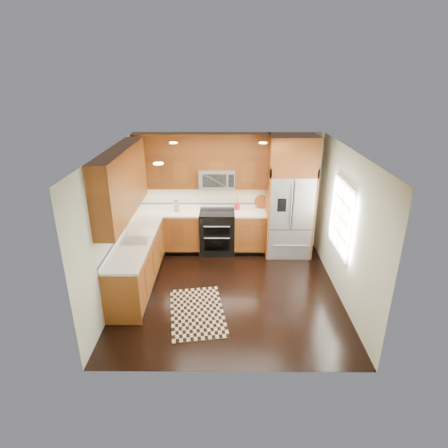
{
  "coord_description": "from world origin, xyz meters",
  "views": [
    {
      "loc": [
        -0.06,
        -5.93,
        3.8
      ],
      "look_at": [
        -0.09,
        0.6,
        1.1
      ],
      "focal_mm": 30.0,
      "sensor_mm": 36.0,
      "label": 1
    }
  ],
  "objects_px": {
    "utensil_crock": "(237,205)",
    "refrigerator": "(290,197)",
    "knife_block": "(177,206)",
    "range": "(217,232)",
    "rug": "(197,312)"
  },
  "relations": [
    {
      "from": "range",
      "to": "knife_block",
      "type": "height_order",
      "value": "knife_block"
    },
    {
      "from": "range",
      "to": "knife_block",
      "type": "distance_m",
      "value": 1.06
    },
    {
      "from": "range",
      "to": "refrigerator",
      "type": "height_order",
      "value": "refrigerator"
    },
    {
      "from": "refrigerator",
      "to": "range",
      "type": "bearing_deg",
      "value": 178.6
    },
    {
      "from": "knife_block",
      "to": "refrigerator",
      "type": "bearing_deg",
      "value": -2.46
    },
    {
      "from": "rug",
      "to": "range",
      "type": "bearing_deg",
      "value": 73.82
    },
    {
      "from": "rug",
      "to": "utensil_crock",
      "type": "distance_m",
      "value": 2.79
    },
    {
      "from": "rug",
      "to": "knife_block",
      "type": "distance_m",
      "value": 2.67
    },
    {
      "from": "refrigerator",
      "to": "rug",
      "type": "bearing_deg",
      "value": -128.94
    },
    {
      "from": "refrigerator",
      "to": "knife_block",
      "type": "relative_size",
      "value": 10.19
    },
    {
      "from": "utensil_crock",
      "to": "refrigerator",
      "type": "bearing_deg",
      "value": -10.31
    },
    {
      "from": "refrigerator",
      "to": "knife_block",
      "type": "distance_m",
      "value": 2.45
    },
    {
      "from": "refrigerator",
      "to": "rug",
      "type": "relative_size",
      "value": 1.77
    },
    {
      "from": "refrigerator",
      "to": "utensil_crock",
      "type": "relative_size",
      "value": 8.33
    },
    {
      "from": "rug",
      "to": "utensil_crock",
      "type": "xyz_separation_m",
      "value": [
        0.73,
        2.48,
        1.04
      ]
    }
  ]
}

